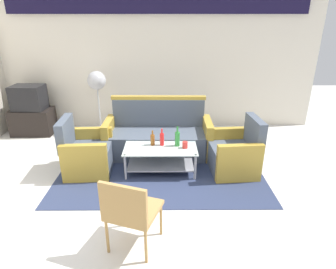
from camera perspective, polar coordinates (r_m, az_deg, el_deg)
name	(u,v)px	position (r m, az deg, el deg)	size (l,w,h in m)	color
ground_plane	(154,208)	(3.74, -2.77, -14.41)	(14.00, 14.00, 0.00)	silver
wall_back	(159,57)	(6.10, -1.89, 15.11)	(6.52, 0.19, 2.80)	silver
rug	(161,170)	(4.55, -1.42, -7.05)	(3.11, 2.03, 0.01)	#2D3856
couch	(158,137)	(4.97, -1.94, -0.44)	(1.81, 0.77, 0.96)	#4C5666
armchair_left	(87,154)	(4.59, -15.86, -3.74)	(0.74, 0.80, 0.85)	#4C5666
armchair_right	(235,154)	(4.54, 13.12, -3.77)	(0.75, 0.81, 0.85)	#4C5666
coffee_table	(161,155)	(4.41, -1.48, -4.16)	(1.10, 0.60, 0.40)	silver
bottle_green	(177,139)	(4.36, 1.86, -0.81)	(0.07, 0.07, 0.31)	#2D8C38
bottle_brown	(153,139)	(4.40, -3.08, -0.99)	(0.06, 0.06, 0.23)	brown
bottle_red	(162,139)	(4.38, -1.21, -0.88)	(0.06, 0.06, 0.27)	red
cup	(185,145)	(4.31, 3.39, -2.07)	(0.08, 0.08, 0.10)	red
tv_stand	(33,121)	(6.49, -25.19, 2.38)	(0.80, 0.50, 0.52)	black
television	(29,98)	(6.36, -25.91, 6.62)	(0.62, 0.47, 0.48)	black
pedestal_fan	(97,84)	(5.89, -13.91, 9.66)	(0.36, 0.36, 1.27)	#2D2D33
wicker_chair	(130,209)	(2.92, -7.57, -14.51)	(0.61, 0.61, 0.84)	#AD844C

